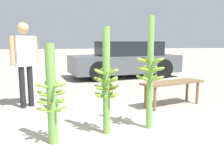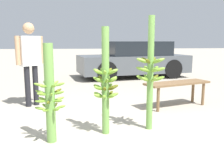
{
  "view_description": "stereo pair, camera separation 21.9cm",
  "coord_description": "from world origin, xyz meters",
  "px_view_note": "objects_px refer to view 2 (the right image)",
  "views": [
    {
      "loc": [
        -0.45,
        -3.12,
        1.36
      ],
      "look_at": [
        0.21,
        0.58,
        0.7
      ],
      "focal_mm": 40.0,
      "sensor_mm": 36.0,
      "label": 1
    },
    {
      "loc": [
        -0.23,
        -3.15,
        1.36
      ],
      "look_at": [
        0.21,
        0.58,
        0.7
      ],
      "focal_mm": 40.0,
      "sensor_mm": 36.0,
      "label": 2
    }
  ],
  "objects_px": {
    "banana_stalk_right": "(150,72)",
    "vendor_person": "(30,57)",
    "banana_stalk_left": "(50,94)",
    "parked_car": "(134,60)",
    "banana_stalk_center": "(106,82)",
    "market_bench": "(177,86)"
  },
  "relations": [
    {
      "from": "banana_stalk_center",
      "to": "parked_car",
      "type": "height_order",
      "value": "banana_stalk_center"
    },
    {
      "from": "banana_stalk_right",
      "to": "vendor_person",
      "type": "height_order",
      "value": "banana_stalk_right"
    },
    {
      "from": "banana_stalk_left",
      "to": "vendor_person",
      "type": "height_order",
      "value": "vendor_person"
    },
    {
      "from": "banana_stalk_left",
      "to": "banana_stalk_right",
      "type": "height_order",
      "value": "banana_stalk_right"
    },
    {
      "from": "vendor_person",
      "to": "market_bench",
      "type": "bearing_deg",
      "value": 133.61
    },
    {
      "from": "banana_stalk_center",
      "to": "vendor_person",
      "type": "bearing_deg",
      "value": 128.04
    },
    {
      "from": "parked_car",
      "to": "market_bench",
      "type": "bearing_deg",
      "value": 169.72
    },
    {
      "from": "banana_stalk_center",
      "to": "vendor_person",
      "type": "distance_m",
      "value": 2.27
    },
    {
      "from": "vendor_person",
      "to": "parked_car",
      "type": "distance_m",
      "value": 4.93
    },
    {
      "from": "parked_car",
      "to": "banana_stalk_center",
      "type": "bearing_deg",
      "value": 153.87
    },
    {
      "from": "banana_stalk_right",
      "to": "parked_car",
      "type": "height_order",
      "value": "banana_stalk_right"
    },
    {
      "from": "vendor_person",
      "to": "banana_stalk_center",
      "type": "bearing_deg",
      "value": 89.73
    },
    {
      "from": "banana_stalk_right",
      "to": "vendor_person",
      "type": "xyz_separation_m",
      "value": [
        -2.08,
        1.66,
        0.15
      ]
    },
    {
      "from": "parked_car",
      "to": "vendor_person",
      "type": "bearing_deg",
      "value": 132.17
    },
    {
      "from": "market_bench",
      "to": "banana_stalk_left",
      "type": "bearing_deg",
      "value": -165.37
    },
    {
      "from": "banana_stalk_left",
      "to": "vendor_person",
      "type": "xyz_separation_m",
      "value": [
        -0.63,
        2.0,
        0.38
      ]
    },
    {
      "from": "vendor_person",
      "to": "banana_stalk_left",
      "type": "bearing_deg",
      "value": 69.16
    },
    {
      "from": "banana_stalk_center",
      "to": "banana_stalk_right",
      "type": "xyz_separation_m",
      "value": [
        0.69,
        0.11,
        0.12
      ]
    },
    {
      "from": "banana_stalk_center",
      "to": "vendor_person",
      "type": "relative_size",
      "value": 0.9
    },
    {
      "from": "banana_stalk_left",
      "to": "banana_stalk_right",
      "type": "bearing_deg",
      "value": 13.19
    },
    {
      "from": "banana_stalk_right",
      "to": "market_bench",
      "type": "bearing_deg",
      "value": 53.32
    },
    {
      "from": "vendor_person",
      "to": "market_bench",
      "type": "xyz_separation_m",
      "value": [
        3.0,
        -0.43,
        -0.6
      ]
    }
  ]
}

